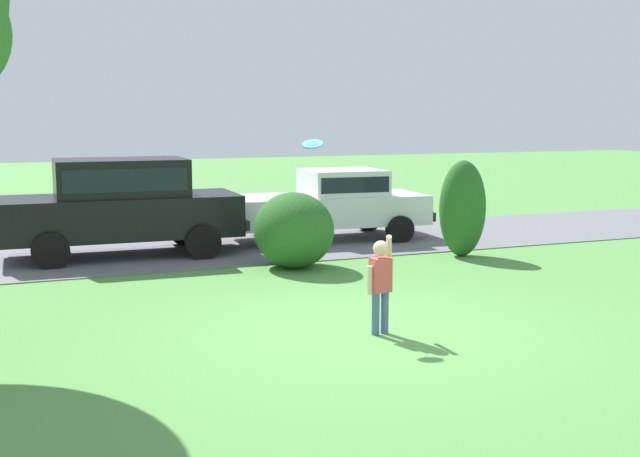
# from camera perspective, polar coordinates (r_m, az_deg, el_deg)

# --- Properties ---
(ground_plane) EXTENTS (80.00, 80.00, 0.00)m
(ground_plane) POSITION_cam_1_polar(r_m,az_deg,el_deg) (10.59, 3.66, -7.22)
(ground_plane) COLOR #518E42
(driveway_strip) EXTENTS (28.00, 4.40, 0.02)m
(driveway_strip) POSITION_cam_1_polar(r_m,az_deg,el_deg) (17.05, -6.63, -1.34)
(driveway_strip) COLOR slate
(driveway_strip) RESTS_ON ground
(shrub_near_tree) EXTENTS (1.44, 1.63, 1.38)m
(shrub_near_tree) POSITION_cam_1_polar(r_m,az_deg,el_deg) (14.71, -1.86, -0.11)
(shrub_near_tree) COLOR #286023
(shrub_near_tree) RESTS_ON ground
(shrub_centre_left) EXTENTS (0.95, 0.79, 1.89)m
(shrub_centre_left) POSITION_cam_1_polar(r_m,az_deg,el_deg) (16.10, 10.01, 1.40)
(shrub_centre_left) COLOR #286023
(shrub_centre_left) RESTS_ON ground
(parked_sedan) EXTENTS (4.50, 2.30, 1.56)m
(parked_sedan) POSITION_cam_1_polar(r_m,az_deg,el_deg) (17.99, 0.94, 1.90)
(parked_sedan) COLOR white
(parked_sedan) RESTS_ON ground
(parked_suv) EXTENTS (4.75, 2.20, 1.92)m
(parked_suv) POSITION_cam_1_polar(r_m,az_deg,el_deg) (16.30, -13.80, 1.83)
(parked_suv) COLOR black
(parked_suv) RESTS_ON ground
(child_thrower) EXTENTS (0.44, 0.30, 1.29)m
(child_thrower) POSITION_cam_1_polar(r_m,az_deg,el_deg) (10.29, 4.28, -3.57)
(child_thrower) COLOR #4C608C
(child_thrower) RESTS_ON ground
(frisbee) EXTENTS (0.29, 0.28, 0.16)m
(frisbee) POSITION_cam_1_polar(r_m,az_deg,el_deg) (10.71, -0.53, 5.96)
(frisbee) COLOR #337FDB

